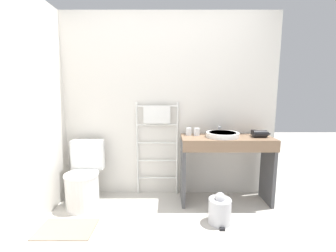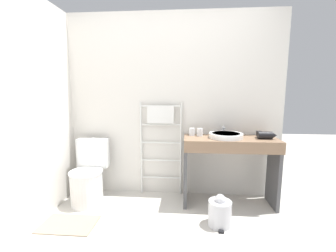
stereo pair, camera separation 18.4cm
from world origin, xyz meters
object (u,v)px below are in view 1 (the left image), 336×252
(toilet, at_px, (83,181))
(cup_near_edge, at_px, (196,132))
(cup_near_wall, at_px, (188,131))
(trash_bin, at_px, (219,210))
(hair_dryer, at_px, (260,134))
(towel_radiator, at_px, (157,130))
(sink_basin, at_px, (222,134))

(toilet, distance_m, cup_near_edge, 1.50)
(cup_near_wall, bearing_deg, trash_bin, -63.99)
(cup_near_edge, bearing_deg, cup_near_wall, 164.62)
(toilet, distance_m, cup_near_wall, 1.41)
(cup_near_edge, relative_size, trash_bin, 0.28)
(hair_dryer, relative_size, trash_bin, 0.63)
(cup_near_edge, xyz_separation_m, trash_bin, (0.19, -0.55, -0.74))
(towel_radiator, bearing_deg, trash_bin, -44.57)
(toilet, height_order, cup_near_edge, cup_near_edge)
(cup_near_edge, distance_m, trash_bin, 0.94)
(towel_radiator, distance_m, hair_dryer, 1.27)
(cup_near_wall, height_order, cup_near_edge, cup_near_edge)
(sink_basin, xyz_separation_m, hair_dryer, (0.45, -0.02, 0.01))
(towel_radiator, height_order, cup_near_edge, towel_radiator)
(sink_basin, relative_size, trash_bin, 1.18)
(towel_radiator, relative_size, hair_dryer, 5.78)
(toilet, xyz_separation_m, trash_bin, (1.56, -0.39, -0.17))
(sink_basin, height_order, cup_near_edge, cup_near_edge)
(sink_basin, bearing_deg, toilet, -177.32)
(cup_near_wall, bearing_deg, towel_radiator, 166.78)
(cup_near_edge, relative_size, hair_dryer, 0.44)
(towel_radiator, distance_m, sink_basin, 0.83)
(cup_near_wall, relative_size, cup_near_edge, 0.98)
(toilet, relative_size, towel_radiator, 0.63)
(toilet, distance_m, towel_radiator, 1.09)
(cup_near_edge, bearing_deg, sink_basin, -16.06)
(towel_radiator, bearing_deg, sink_basin, -14.56)
(towel_radiator, xyz_separation_m, cup_near_edge, (0.50, -0.12, -0.01))
(toilet, bearing_deg, cup_near_edge, 6.83)
(cup_near_edge, bearing_deg, hair_dryer, -8.02)
(cup_near_wall, bearing_deg, hair_dryer, -8.88)
(cup_near_edge, bearing_deg, towel_radiator, 166.36)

